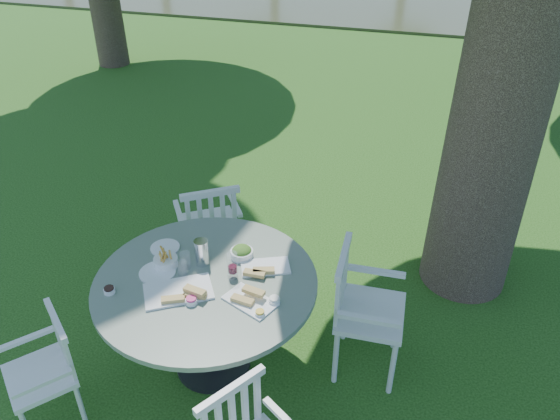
% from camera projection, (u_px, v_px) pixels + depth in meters
% --- Properties ---
extents(ground, '(140.00, 140.00, 0.00)m').
position_uv_depth(ground, '(274.00, 304.00, 4.74)').
color(ground, '#12390B').
rests_on(ground, ground).
extents(table, '(1.53, 1.53, 0.84)m').
position_uv_depth(table, '(207.00, 296.00, 3.80)').
color(table, black).
rests_on(table, ground).
extents(chair_ne, '(0.50, 0.53, 1.02)m').
position_uv_depth(chair_ne, '(357.00, 303.00, 3.88)').
color(chair_ne, silver).
rests_on(chair_ne, ground).
extents(chair_nw, '(0.67, 0.66, 0.98)m').
position_uv_depth(chair_nw, '(210.00, 224.00, 4.75)').
color(chair_nw, silver).
rests_on(chair_nw, ground).
extents(chair_sw, '(0.59, 0.59, 0.85)m').
position_uv_depth(chair_sw, '(51.00, 364.00, 3.54)').
color(chair_sw, silver).
rests_on(chair_sw, ground).
extents(tableware, '(1.15, 0.79, 0.20)m').
position_uv_depth(tableware, '(202.00, 269.00, 3.75)').
color(tableware, white).
rests_on(tableware, table).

